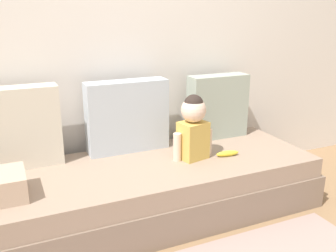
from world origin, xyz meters
The scene contains 8 objects.
ground_plane centered at (0.00, 0.00, 0.00)m, with size 12.00×12.00×0.00m, color #93704C.
back_wall centered at (0.00, 0.55, 1.25)m, with size 5.63×0.10×2.49m, color silver.
couch centered at (0.00, 0.00, 0.18)m, with size 2.43×0.83×0.37m.
throw_pillow_left centered at (-0.75, 0.32, 0.64)m, with size 0.56×0.16×0.53m, color beige.
throw_pillow_center centered at (0.00, 0.32, 0.63)m, with size 0.59×0.16×0.51m, color #B2BCC6.
throw_pillow_right centered at (0.75, 0.32, 0.62)m, with size 0.48×0.16×0.50m, color #99A393.
toddler centered at (0.36, -0.02, 0.61)m, with size 0.29×0.19×0.45m.
banana centered at (0.60, -0.09, 0.39)m, with size 0.17×0.04×0.04m, color yellow.
Camera 1 is at (-0.79, -2.16, 1.36)m, focal length 40.03 mm.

